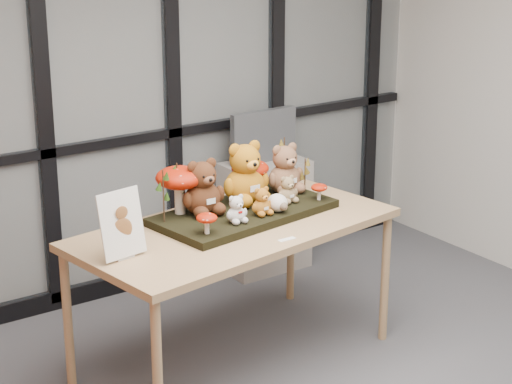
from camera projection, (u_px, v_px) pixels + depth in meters
room_shell at (372, 123)px, 3.83m from camera, size 5.00×5.00×5.00m
glass_partition at (110, 86)px, 5.84m from camera, size 4.90×0.06×2.78m
display_table at (234, 236)px, 5.12m from camera, size 1.90×1.14×0.84m
diorama_tray at (244, 213)px, 5.22m from camera, size 1.09×0.66×0.04m
bear_pooh_yellow at (245, 169)px, 5.28m from camera, size 0.34×0.31×0.39m
bear_brown_medium at (202, 184)px, 5.10m from camera, size 0.29×0.27×0.34m
bear_tan_back at (285, 166)px, 5.46m from camera, size 0.28×0.26×0.32m
bear_small_yellow at (262, 199)px, 5.10m from camera, size 0.15×0.14×0.18m
bear_white_bow at (236, 207)px, 4.98m from camera, size 0.15×0.13×0.17m
bear_beige_small at (287, 188)px, 5.31m from camera, size 0.15×0.14×0.17m
plush_cream_hedgehog at (277, 202)px, 5.16m from camera, size 0.10×0.09×0.11m
mushroom_back_left at (180, 188)px, 5.10m from camera, size 0.27×0.27×0.30m
mushroom_back_right at (250, 177)px, 5.39m from camera, size 0.22×0.22×0.24m
mushroom_front_left at (207, 222)px, 4.82m from camera, size 0.11×0.11×0.12m
mushroom_front_right at (319, 191)px, 5.35m from camera, size 0.10×0.10×0.11m
sprig_green_far_left at (164, 196)px, 4.97m from camera, size 0.05×0.05×0.29m
sprig_green_mid_left at (177, 188)px, 5.10m from camera, size 0.05×0.05×0.29m
sprig_dry_far_right at (284, 163)px, 5.52m from camera, size 0.05×0.05×0.32m
sprig_dry_mid_right at (305, 176)px, 5.47m from camera, size 0.05×0.05×0.21m
sprig_green_centre at (207, 185)px, 5.26m from camera, size 0.05×0.05×0.24m
sign_holder at (122, 227)px, 4.59m from camera, size 0.25×0.11×0.35m
label_card at (287, 239)px, 4.88m from camera, size 0.10×0.03×0.00m
cabinet at (265, 216)px, 6.56m from camera, size 0.59×0.35×0.79m
monitor at (264, 136)px, 6.40m from camera, size 0.51×0.05×0.36m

